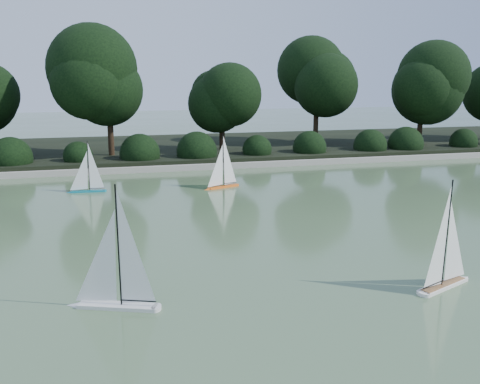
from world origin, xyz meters
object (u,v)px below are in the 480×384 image
Objects in this scene: sailboat_white_b at (448,269)px; sailboat_teal at (85,184)px; sailboat_white_a at (110,288)px; sailboat_orange at (220,179)px.

sailboat_white_b is 1.19× the size of sailboat_teal.
sailboat_white_a is 4.71m from sailboat_white_b.
sailboat_white_b reaches higher than sailboat_teal.
sailboat_white_b is 9.44m from sailboat_teal.
sailboat_orange reaches higher than sailboat_teal.
sailboat_orange is at bearing 102.10° from sailboat_white_b.
sailboat_white_b is 1.09× the size of sailboat_orange.
sailboat_teal is at bearing 122.93° from sailboat_white_b.
sailboat_orange is at bearing 66.58° from sailboat_white_a.
sailboat_white_a is at bearing -86.55° from sailboat_teal.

